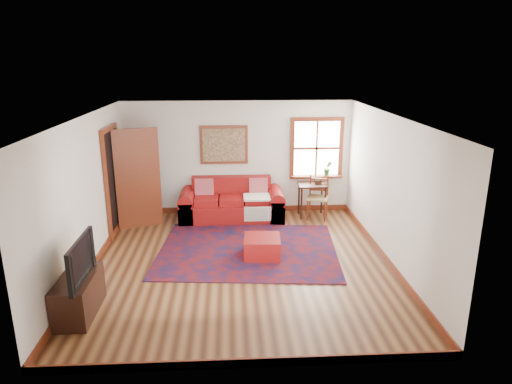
{
  "coord_description": "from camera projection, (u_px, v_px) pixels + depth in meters",
  "views": [
    {
      "loc": [
        -0.16,
        -7.14,
        3.4
      ],
      "look_at": [
        0.28,
        0.6,
        1.09
      ],
      "focal_mm": 32.0,
      "sensor_mm": 36.0,
      "label": 1
    }
  ],
  "objects": [
    {
      "name": "window",
      "position": [
        318.0,
        154.0,
        10.12
      ],
      "size": [
        1.18,
        0.2,
        1.38
      ],
      "color": "white",
      "rests_on": "ground"
    },
    {
      "name": "television",
      "position": [
        73.0,
        260.0,
        5.97
      ],
      "size": [
        0.13,
        1.01,
        0.58
      ],
      "primitive_type": "imported",
      "rotation": [
        0.0,
        0.0,
        1.57
      ],
      "color": "black",
      "rests_on": "media_cabinet"
    },
    {
      "name": "media_cabinet",
      "position": [
        79.0,
        296.0,
        6.21
      ],
      "size": [
        0.45,
        1.0,
        0.55
      ],
      "primitive_type": "cube",
      "color": "black",
      "rests_on": "ground"
    },
    {
      "name": "red_leather_sofa",
      "position": [
        232.0,
        205.0,
        9.94
      ],
      "size": [
        2.23,
        0.92,
        0.87
      ],
      "color": "maroon",
      "rests_on": "ground"
    },
    {
      "name": "candle_hurricane",
      "position": [
        87.0,
        260.0,
        6.45
      ],
      "size": [
        0.12,
        0.12,
        0.18
      ],
      "color": "silver",
      "rests_on": "media_cabinet"
    },
    {
      "name": "doorway",
      "position": [
        128.0,
        178.0,
        9.09
      ],
      "size": [
        0.89,
        1.08,
        2.14
      ],
      "color": "black",
      "rests_on": "ground"
    },
    {
      "name": "room_envelope",
      "position": [
        241.0,
        169.0,
        7.36
      ],
      "size": [
        5.04,
        5.54,
        2.52
      ],
      "color": "silver",
      "rests_on": "ground"
    },
    {
      "name": "persian_rug",
      "position": [
        248.0,
        250.0,
        8.33
      ],
      "size": [
        3.41,
        2.82,
        0.02
      ],
      "primitive_type": "cube",
      "rotation": [
        0.0,
        0.0,
        -0.09
      ],
      "color": "#580C0C",
      "rests_on": "ground"
    },
    {
      "name": "red_ottoman",
      "position": [
        262.0,
        247.0,
        8.03
      ],
      "size": [
        0.66,
        0.66,
        0.36
      ],
      "primitive_type": "cube",
      "rotation": [
        0.0,
        0.0,
        -0.06
      ],
      "color": "maroon",
      "rests_on": "ground"
    },
    {
      "name": "ladder_back_chair",
      "position": [
        318.0,
        196.0,
        9.89
      ],
      "size": [
        0.54,
        0.53,
        0.93
      ],
      "color": "tan",
      "rests_on": "ground"
    },
    {
      "name": "side_table",
      "position": [
        312.0,
        190.0,
        9.95
      ],
      "size": [
        0.61,
        0.46,
        0.74
      ],
      "color": "black",
      "rests_on": "ground"
    },
    {
      "name": "ground",
      "position": [
        242.0,
        263.0,
        7.81
      ],
      "size": [
        5.5,
        5.5,
        0.0
      ],
      "primitive_type": "plane",
      "color": "#402111",
      "rests_on": "ground"
    },
    {
      "name": "framed_artwork",
      "position": [
        224.0,
        145.0,
        9.95
      ],
      "size": [
        1.05,
        0.07,
        0.85
      ],
      "color": "maroon",
      "rests_on": "ground"
    }
  ]
}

